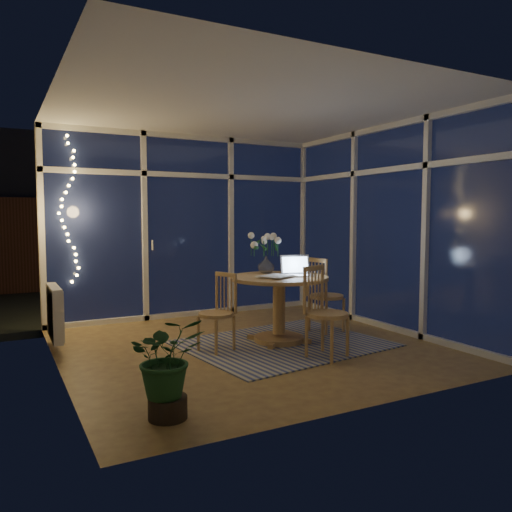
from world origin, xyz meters
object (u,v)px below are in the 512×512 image
at_px(laptop, 298,265).
at_px(chair_left, 216,312).
at_px(chair_front, 327,312).
at_px(potted_plant, 167,366).
at_px(chair_right, 327,294).
at_px(dining_table, 279,309).
at_px(flower_vase, 266,265).

bearing_deg(laptop, chair_left, -168.71).
bearing_deg(chair_front, potted_plant, 179.19).
height_order(chair_left, chair_front, chair_front).
relative_size(chair_right, chair_front, 1.00).
relative_size(dining_table, flower_vase, 5.33).
height_order(chair_right, laptop, laptop).
bearing_deg(chair_right, laptop, 103.48).
relative_size(laptop, flower_vase, 1.66).
relative_size(chair_front, laptop, 2.73).
height_order(dining_table, laptop, laptop).
distance_m(dining_table, chair_front, 0.79).
distance_m(chair_right, potted_plant, 3.07).
distance_m(dining_table, laptop, 0.56).
xyz_separation_m(chair_left, chair_front, (0.90, -0.75, 0.05)).
height_order(dining_table, chair_right, chair_right).
xyz_separation_m(dining_table, chair_right, (0.78, 0.16, 0.09)).
distance_m(dining_table, flower_vase, 0.59).
relative_size(dining_table, chair_front, 1.18).
height_order(dining_table, chair_left, chair_left).
bearing_deg(chair_right, chair_left, 87.74).
distance_m(chair_left, laptop, 1.10).
relative_size(dining_table, laptop, 3.21).
height_order(chair_left, chair_right, chair_right).
xyz_separation_m(chair_right, laptop, (-0.57, -0.23, 0.41)).
bearing_deg(laptop, flower_vase, 130.15).
distance_m(chair_left, chair_right, 1.58).
distance_m(dining_table, chair_left, 0.79).
relative_size(laptop, potted_plant, 0.46).
bearing_deg(potted_plant, chair_front, 20.79).
bearing_deg(potted_plant, laptop, 35.40).
distance_m(chair_left, flower_vase, 0.98).
bearing_deg(chair_front, laptop, 60.43).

